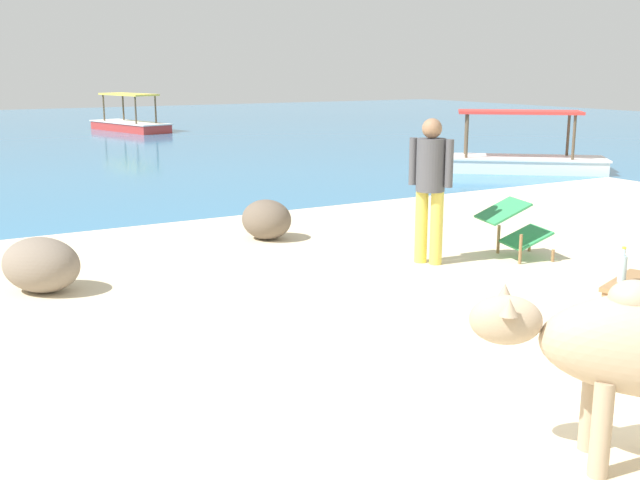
% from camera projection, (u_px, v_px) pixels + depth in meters
% --- Properties ---
extents(sand_beach, '(18.00, 14.00, 0.04)m').
position_uv_depth(sand_beach, '(550.00, 403.00, 5.08)').
color(sand_beach, beige).
rests_on(sand_beach, ground).
extents(water_surface, '(60.00, 36.00, 0.03)m').
position_uv_depth(water_surface, '(12.00, 140.00, 23.64)').
color(water_surface, teal).
rests_on(water_surface, ground).
extents(bottle, '(0.07, 0.07, 0.30)m').
position_uv_depth(bottle, '(622.00, 268.00, 6.21)').
color(bottle, '#A3C6D1').
rests_on(bottle, low_bench_table).
extents(deck_chair_near, '(0.88, 0.72, 0.68)m').
position_uv_depth(deck_chair_near, '(514.00, 226.00, 8.78)').
color(deck_chair_near, olive).
rests_on(deck_chair_near, sand_beach).
extents(person_standing, '(0.32, 0.45, 1.62)m').
position_uv_depth(person_standing, '(430.00, 180.00, 8.44)').
color(person_standing, '#DBC64C').
rests_on(person_standing, sand_beach).
extents(shore_rock_large, '(0.80, 0.85, 0.51)m').
position_uv_depth(shore_rock_large, '(267.00, 220.00, 9.80)').
color(shore_rock_large, '#6B5B4C').
rests_on(shore_rock_large, sand_beach).
extents(shore_rock_medium, '(0.98, 1.02, 0.54)m').
position_uv_depth(shore_rock_medium, '(41.00, 265.00, 7.49)').
color(shore_rock_medium, gray).
rests_on(shore_rock_medium, sand_beach).
extents(boat_red, '(1.99, 3.84, 1.29)m').
position_uv_depth(boat_red, '(130.00, 123.00, 26.75)').
color(boat_red, '#C63833').
rests_on(boat_red, water_surface).
extents(boat_white, '(3.57, 3.22, 1.29)m').
position_uv_depth(boat_white, '(517.00, 159.00, 16.34)').
color(boat_white, white).
rests_on(boat_white, water_surface).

